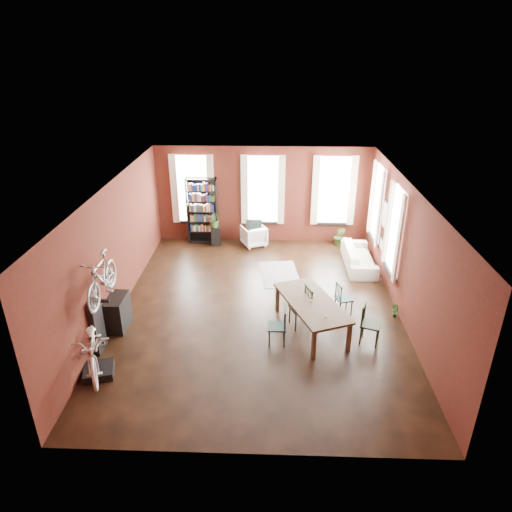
{
  "coord_description": "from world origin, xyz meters",
  "views": [
    {
      "loc": [
        0.3,
        -9.91,
        6.15
      ],
      "look_at": [
        -0.09,
        0.6,
        1.22
      ],
      "focal_mm": 32.0,
      "sensor_mm": 36.0,
      "label": 1
    }
  ],
  "objects_px": {
    "dining_chair_c": "(371,324)",
    "console_table": "(118,312)",
    "dining_table": "(311,315)",
    "bike_trainer": "(99,371)",
    "bookshelf": "(202,211)",
    "dining_chair_d": "(344,298)",
    "plant_stand": "(216,236)",
    "dining_chair_b": "(300,308)",
    "white_armchair": "(254,235)",
    "bicycle_floor": "(90,328)",
    "dining_chair_a": "(277,326)",
    "cream_sofa": "(359,254)"
  },
  "relations": [
    {
      "from": "cream_sofa",
      "to": "plant_stand",
      "type": "height_order",
      "value": "cream_sofa"
    },
    {
      "from": "dining_table",
      "to": "bike_trainer",
      "type": "distance_m",
      "value": 4.78
    },
    {
      "from": "dining_chair_c",
      "to": "bike_trainer",
      "type": "height_order",
      "value": "dining_chair_c"
    },
    {
      "from": "dining_table",
      "to": "bookshelf",
      "type": "bearing_deg",
      "value": 100.74
    },
    {
      "from": "dining_chair_b",
      "to": "white_armchair",
      "type": "height_order",
      "value": "dining_chair_b"
    },
    {
      "from": "dining_table",
      "to": "dining_chair_d",
      "type": "xyz_separation_m",
      "value": [
        0.87,
        0.77,
        0.03
      ]
    },
    {
      "from": "dining_chair_d",
      "to": "plant_stand",
      "type": "height_order",
      "value": "dining_chair_d"
    },
    {
      "from": "dining_chair_a",
      "to": "console_table",
      "type": "xyz_separation_m",
      "value": [
        -3.73,
        0.51,
        -0.04
      ]
    },
    {
      "from": "plant_stand",
      "to": "dining_chair_b",
      "type": "bearing_deg",
      "value": -61.67
    },
    {
      "from": "console_table",
      "to": "bicycle_floor",
      "type": "relative_size",
      "value": 0.42
    },
    {
      "from": "plant_stand",
      "to": "dining_table",
      "type": "bearing_deg",
      "value": -60.23
    },
    {
      "from": "white_armchair",
      "to": "bookshelf",
      "type": "bearing_deg",
      "value": -32.48
    },
    {
      "from": "dining_chair_c",
      "to": "console_table",
      "type": "distance_m",
      "value": 5.84
    },
    {
      "from": "white_armchair",
      "to": "bicycle_floor",
      "type": "height_order",
      "value": "bicycle_floor"
    },
    {
      "from": "dining_chair_b",
      "to": "console_table",
      "type": "bearing_deg",
      "value": -107.54
    },
    {
      "from": "dining_chair_d",
      "to": "console_table",
      "type": "xyz_separation_m",
      "value": [
        -5.4,
        -0.84,
        -0.01
      ]
    },
    {
      "from": "dining_chair_a",
      "to": "dining_chair_c",
      "type": "xyz_separation_m",
      "value": [
        2.09,
        0.13,
        0.03
      ]
    },
    {
      "from": "bike_trainer",
      "to": "bicycle_floor",
      "type": "relative_size",
      "value": 0.3
    },
    {
      "from": "white_armchair",
      "to": "bicycle_floor",
      "type": "bearing_deg",
      "value": 41.94
    },
    {
      "from": "bookshelf",
      "to": "bike_trainer",
      "type": "distance_m",
      "value": 7.1
    },
    {
      "from": "cream_sofa",
      "to": "plant_stand",
      "type": "xyz_separation_m",
      "value": [
        -4.51,
        1.46,
        -0.09
      ]
    },
    {
      "from": "dining_chair_b",
      "to": "console_table",
      "type": "xyz_separation_m",
      "value": [
        -4.29,
        -0.21,
        -0.1
      ]
    },
    {
      "from": "dining_chair_c",
      "to": "bicycle_floor",
      "type": "height_order",
      "value": "bicycle_floor"
    },
    {
      "from": "dining_chair_b",
      "to": "bicycle_floor",
      "type": "height_order",
      "value": "bicycle_floor"
    },
    {
      "from": "dining_chair_b",
      "to": "white_armchair",
      "type": "bearing_deg",
      "value": 174.81
    },
    {
      "from": "dining_chair_a",
      "to": "dining_chair_b",
      "type": "relative_size",
      "value": 0.89
    },
    {
      "from": "bookshelf",
      "to": "white_armchair",
      "type": "distance_m",
      "value": 1.88
    },
    {
      "from": "dining_table",
      "to": "console_table",
      "type": "height_order",
      "value": "console_table"
    },
    {
      "from": "dining_chair_c",
      "to": "console_table",
      "type": "relative_size",
      "value": 1.17
    },
    {
      "from": "dining_table",
      "to": "dining_chair_b",
      "type": "bearing_deg",
      "value": 126.93
    },
    {
      "from": "dining_table",
      "to": "cream_sofa",
      "type": "bearing_deg",
      "value": 42.06
    },
    {
      "from": "dining_chair_a",
      "to": "bike_trainer",
      "type": "relative_size",
      "value": 1.5
    },
    {
      "from": "dining_chair_b",
      "to": "dining_chair_c",
      "type": "distance_m",
      "value": 1.65
    },
    {
      "from": "dining_chair_c",
      "to": "console_table",
      "type": "height_order",
      "value": "dining_chair_c"
    },
    {
      "from": "dining_chair_d",
      "to": "white_armchair",
      "type": "relative_size",
      "value": 1.1
    },
    {
      "from": "dining_chair_a",
      "to": "console_table",
      "type": "distance_m",
      "value": 3.77
    },
    {
      "from": "cream_sofa",
      "to": "dining_chair_c",
      "type": "bearing_deg",
      "value": 174.04
    },
    {
      "from": "console_table",
      "to": "bicycle_floor",
      "type": "bearing_deg",
      "value": -87.24
    },
    {
      "from": "bike_trainer",
      "to": "plant_stand",
      "type": "height_order",
      "value": "plant_stand"
    },
    {
      "from": "dining_chair_d",
      "to": "console_table",
      "type": "relative_size",
      "value": 1.02
    },
    {
      "from": "dining_chair_c",
      "to": "bike_trainer",
      "type": "distance_m",
      "value": 5.89
    },
    {
      "from": "white_armchair",
      "to": "bicycle_floor",
      "type": "distance_m",
      "value": 7.32
    },
    {
      "from": "dining_chair_c",
      "to": "plant_stand",
      "type": "height_order",
      "value": "dining_chair_c"
    },
    {
      "from": "dining_chair_c",
      "to": "bicycle_floor",
      "type": "relative_size",
      "value": 0.49
    },
    {
      "from": "bookshelf",
      "to": "bicycle_floor",
      "type": "relative_size",
      "value": 1.15
    },
    {
      "from": "dining_chair_c",
      "to": "white_armchair",
      "type": "relative_size",
      "value": 1.26
    },
    {
      "from": "dining_table",
      "to": "dining_chair_a",
      "type": "xyz_separation_m",
      "value": [
        -0.79,
        -0.57,
        0.06
      ]
    },
    {
      "from": "bicycle_floor",
      "to": "white_armchair",
      "type": "bearing_deg",
      "value": 45.7
    },
    {
      "from": "dining_table",
      "to": "dining_chair_b",
      "type": "xyz_separation_m",
      "value": [
        -0.24,
        0.15,
        0.12
      ]
    },
    {
      "from": "cream_sofa",
      "to": "bicycle_floor",
      "type": "relative_size",
      "value": 1.08
    }
  ]
}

